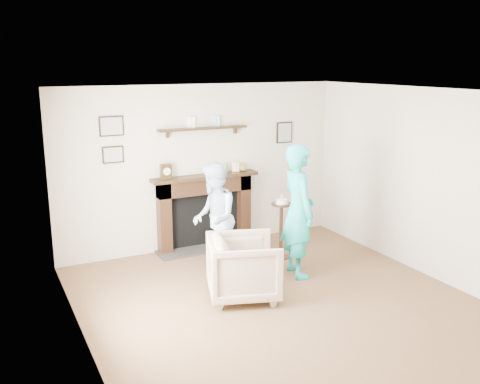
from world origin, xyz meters
name	(u,v)px	position (x,y,z in m)	size (l,w,h in m)	color
ground	(285,308)	(0.00, 0.00, 0.00)	(5.00, 5.00, 0.00)	brown
room_shell	(258,163)	(0.00, 0.69, 1.62)	(4.54, 5.02, 2.52)	beige
armchair	(244,297)	(-0.30, 0.49, 0.00)	(0.82, 0.84, 0.77)	tan
man	(215,270)	(-0.27, 1.43, 0.00)	(0.73, 0.57, 1.51)	silver
woman	(296,274)	(0.67, 0.81, 0.00)	(0.65, 0.43, 1.79)	#1EAF97
pedestal_table	(281,220)	(0.80, 1.45, 0.59)	(0.30, 0.30, 0.95)	black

